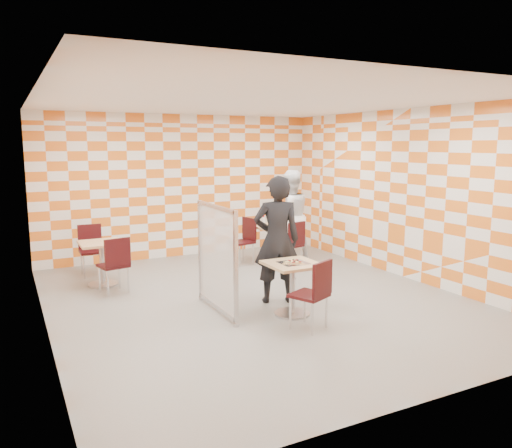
{
  "coord_description": "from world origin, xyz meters",
  "views": [
    {
      "loc": [
        -3.37,
        -6.64,
        2.38
      ],
      "look_at": [
        0.1,
        0.2,
        1.15
      ],
      "focal_mm": 35.0,
      "sensor_mm": 36.0,
      "label": 1
    }
  ],
  "objects_px": {
    "sport_bottle": "(264,221)",
    "soda_bottle": "(274,219)",
    "empty_table": "(102,256)",
    "partition": "(217,258)",
    "main_table": "(293,280)",
    "chair_second_side": "(245,237)",
    "chair_empty_near": "(115,261)",
    "chair_empty_far": "(91,246)",
    "second_table": "(271,237)",
    "chair_main_front": "(315,289)",
    "man_white": "(289,216)",
    "man_dark": "(277,240)",
    "chair_second_front": "(293,241)"
  },
  "relations": [
    {
      "from": "chair_second_side",
      "to": "chair_empty_far",
      "type": "height_order",
      "value": "same"
    },
    {
      "from": "empty_table",
      "to": "man_white",
      "type": "relative_size",
      "value": 0.4
    },
    {
      "from": "chair_main_front",
      "to": "soda_bottle",
      "type": "height_order",
      "value": "soda_bottle"
    },
    {
      "from": "chair_second_side",
      "to": "man_dark",
      "type": "xyz_separation_m",
      "value": [
        -0.64,
        -2.44,
        0.42
      ]
    },
    {
      "from": "chair_second_side",
      "to": "soda_bottle",
      "type": "relative_size",
      "value": 4.02
    },
    {
      "from": "man_dark",
      "to": "soda_bottle",
      "type": "xyz_separation_m",
      "value": [
        1.33,
        2.51,
        -0.11
      ]
    },
    {
      "from": "chair_empty_far",
      "to": "man_dark",
      "type": "relative_size",
      "value": 0.48
    },
    {
      "from": "main_table",
      "to": "man_white",
      "type": "relative_size",
      "value": 0.4
    },
    {
      "from": "second_table",
      "to": "man_dark",
      "type": "xyz_separation_m",
      "value": [
        -1.21,
        -2.41,
        0.45
      ]
    },
    {
      "from": "man_dark",
      "to": "soda_bottle",
      "type": "relative_size",
      "value": 8.37
    },
    {
      "from": "empty_table",
      "to": "partition",
      "type": "bearing_deg",
      "value": -61.01
    },
    {
      "from": "empty_table",
      "to": "sport_bottle",
      "type": "bearing_deg",
      "value": 6.23
    },
    {
      "from": "chair_second_side",
      "to": "chair_empty_near",
      "type": "distance_m",
      "value": 2.9
    },
    {
      "from": "man_white",
      "to": "chair_empty_near",
      "type": "bearing_deg",
      "value": 10.37
    },
    {
      "from": "chair_empty_near",
      "to": "second_table",
      "type": "bearing_deg",
      "value": 15.33
    },
    {
      "from": "main_table",
      "to": "sport_bottle",
      "type": "xyz_separation_m",
      "value": [
        1.18,
        3.12,
        0.33
      ]
    },
    {
      "from": "main_table",
      "to": "chair_second_front",
      "type": "bearing_deg",
      "value": 58.91
    },
    {
      "from": "chair_empty_near",
      "to": "chair_empty_far",
      "type": "height_order",
      "value": "same"
    },
    {
      "from": "partition",
      "to": "second_table",
      "type": "bearing_deg",
      "value": 48.08
    },
    {
      "from": "man_dark",
      "to": "man_white",
      "type": "xyz_separation_m",
      "value": [
        1.52,
        2.2,
        -0.03
      ]
    },
    {
      "from": "empty_table",
      "to": "chair_empty_far",
      "type": "height_order",
      "value": "chair_empty_far"
    },
    {
      "from": "chair_main_front",
      "to": "partition",
      "type": "height_order",
      "value": "partition"
    },
    {
      "from": "partition",
      "to": "soda_bottle",
      "type": "height_order",
      "value": "partition"
    },
    {
      "from": "chair_empty_far",
      "to": "man_white",
      "type": "distance_m",
      "value": 3.87
    },
    {
      "from": "chair_empty_far",
      "to": "man_dark",
      "type": "height_order",
      "value": "man_dark"
    },
    {
      "from": "chair_main_front",
      "to": "man_white",
      "type": "relative_size",
      "value": 0.5
    },
    {
      "from": "second_table",
      "to": "chair_empty_near",
      "type": "xyz_separation_m",
      "value": [
        -3.31,
        -0.91,
        0.04
      ]
    },
    {
      "from": "main_table",
      "to": "chair_second_side",
      "type": "bearing_deg",
      "value": 76.55
    },
    {
      "from": "chair_second_side",
      "to": "chair_empty_far",
      "type": "relative_size",
      "value": 1.0
    },
    {
      "from": "chair_empty_far",
      "to": "empty_table",
      "type": "bearing_deg",
      "value": -86.47
    },
    {
      "from": "chair_second_side",
      "to": "chair_main_front",
      "type": "bearing_deg",
      "value": -101.97
    },
    {
      "from": "main_table",
      "to": "chair_main_front",
      "type": "relative_size",
      "value": 0.81
    },
    {
      "from": "second_table",
      "to": "soda_bottle",
      "type": "xyz_separation_m",
      "value": [
        0.13,
        0.1,
        0.34
      ]
    },
    {
      "from": "chair_second_front",
      "to": "man_white",
      "type": "relative_size",
      "value": 0.5
    },
    {
      "from": "empty_table",
      "to": "man_dark",
      "type": "bearing_deg",
      "value": -44.11
    },
    {
      "from": "main_table",
      "to": "partition",
      "type": "xyz_separation_m",
      "value": [
        -0.9,
        0.58,
        0.28
      ]
    },
    {
      "from": "main_table",
      "to": "chair_empty_near",
      "type": "bearing_deg",
      "value": 133.46
    },
    {
      "from": "main_table",
      "to": "chair_main_front",
      "type": "bearing_deg",
      "value": -94.75
    },
    {
      "from": "chair_empty_far",
      "to": "partition",
      "type": "distance_m",
      "value": 3.25
    },
    {
      "from": "main_table",
      "to": "man_white",
      "type": "xyz_separation_m",
      "value": [
        1.62,
        2.82,
        0.43
      ]
    },
    {
      "from": "second_table",
      "to": "chair_main_front",
      "type": "distance_m",
      "value": 3.91
    },
    {
      "from": "chair_empty_far",
      "to": "soda_bottle",
      "type": "bearing_deg",
      "value": -6.86
    },
    {
      "from": "partition",
      "to": "chair_second_front",
      "type": "bearing_deg",
      "value": 36.58
    },
    {
      "from": "main_table",
      "to": "partition",
      "type": "relative_size",
      "value": 0.48
    },
    {
      "from": "chair_empty_near",
      "to": "soda_bottle",
      "type": "height_order",
      "value": "soda_bottle"
    },
    {
      "from": "sport_bottle",
      "to": "chair_empty_near",
      "type": "bearing_deg",
      "value": -162.71
    },
    {
      "from": "sport_bottle",
      "to": "soda_bottle",
      "type": "distance_m",
      "value": 0.24
    },
    {
      "from": "second_table",
      "to": "empty_table",
      "type": "relative_size",
      "value": 1.0
    },
    {
      "from": "partition",
      "to": "empty_table",
      "type": "bearing_deg",
      "value": 118.99
    },
    {
      "from": "chair_empty_far",
      "to": "soda_bottle",
      "type": "height_order",
      "value": "soda_bottle"
    }
  ]
}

